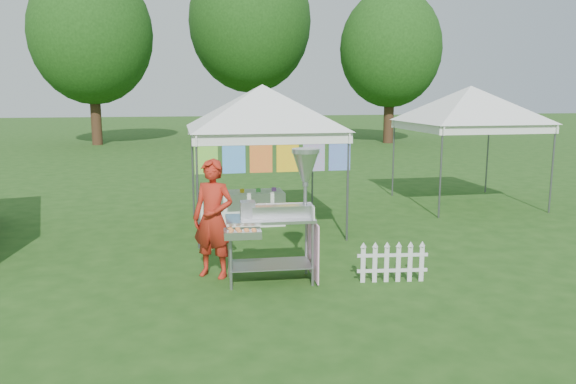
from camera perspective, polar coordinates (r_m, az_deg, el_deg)
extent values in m
plane|color=#1F4714|center=(8.74, 1.03, -8.88)|extent=(120.00, 120.00, 0.00)
cylinder|color=#59595E|center=(10.31, -9.17, -0.03)|extent=(0.04, 0.04, 2.10)
cylinder|color=#59595E|center=(10.79, 6.07, 0.49)|extent=(0.04, 0.04, 2.10)
cylinder|color=#59595E|center=(13.12, -9.65, 2.12)|extent=(0.04, 0.04, 2.10)
cylinder|color=#59595E|center=(13.50, 2.50, 2.47)|extent=(0.04, 0.04, 2.10)
cube|color=white|center=(10.34, -1.40, 5.43)|extent=(3.00, 0.03, 0.22)
cube|color=white|center=(13.14, -3.54, 6.42)|extent=(3.00, 0.03, 0.22)
pyramid|color=white|center=(11.71, -2.63, 10.87)|extent=(4.24, 4.24, 0.90)
cylinder|color=#59595E|center=(10.33, -1.40, 5.87)|extent=(3.00, 0.03, 0.03)
cube|color=green|center=(10.22, -8.32, 3.75)|extent=(0.42, 0.01, 0.70)
cube|color=blue|center=(10.26, -5.53, 3.84)|extent=(0.42, 0.01, 0.70)
cube|color=red|center=(10.32, -2.76, 3.91)|extent=(0.42, 0.01, 0.70)
cube|color=orange|center=(10.41, -0.03, 3.97)|extent=(0.42, 0.01, 0.70)
cube|color=#35CAC4|center=(10.52, 2.65, 4.03)|extent=(0.42, 0.01, 0.70)
cube|color=purple|center=(10.65, 5.27, 4.07)|extent=(0.42, 0.01, 0.70)
cylinder|color=#59595E|center=(13.16, 15.24, 1.92)|extent=(0.04, 0.04, 2.10)
cylinder|color=#59595E|center=(14.64, 25.26, 2.11)|extent=(0.04, 0.04, 2.10)
cylinder|color=#59595E|center=(15.73, 10.66, 3.40)|extent=(0.04, 0.04, 2.10)
cylinder|color=#59595E|center=(16.99, 19.60, 3.47)|extent=(0.04, 0.04, 2.10)
cube|color=white|center=(13.76, 20.76, 5.95)|extent=(3.00, 0.03, 0.22)
cube|color=white|center=(16.23, 15.46, 6.78)|extent=(3.00, 0.03, 0.22)
pyramid|color=white|center=(14.95, 18.10, 10.23)|extent=(4.24, 4.24, 0.90)
cylinder|color=#59595E|center=(13.75, 20.78, 6.28)|extent=(3.00, 0.03, 0.03)
cylinder|color=#352413|center=(32.36, -18.97, 8.05)|extent=(0.56, 0.56, 3.96)
ellipsoid|color=#255B19|center=(32.49, -19.37, 14.88)|extent=(6.40, 6.40, 7.36)
cylinder|color=#352413|center=(36.39, -3.78, 9.44)|extent=(0.56, 0.56, 4.84)
ellipsoid|color=#255B19|center=(36.64, -3.87, 16.85)|extent=(7.60, 7.60, 8.74)
cylinder|color=#352413|center=(32.31, 10.21, 8.05)|extent=(0.56, 0.56, 3.52)
ellipsoid|color=#255B19|center=(32.38, 10.40, 14.14)|extent=(5.60, 5.60, 6.44)
cylinder|color=gray|center=(8.20, -5.84, -6.61)|extent=(0.05, 0.05, 0.98)
cylinder|color=gray|center=(8.33, 2.54, -6.30)|extent=(0.05, 0.05, 0.98)
cylinder|color=gray|center=(8.73, -6.00, -5.57)|extent=(0.05, 0.05, 0.98)
cylinder|color=gray|center=(8.86, 1.87, -5.30)|extent=(0.05, 0.05, 0.98)
cube|color=gray|center=(8.57, -1.83, -7.35)|extent=(1.27, 0.69, 0.02)
cube|color=#B7B7BC|center=(8.39, -1.85, -2.72)|extent=(1.34, 0.72, 0.04)
cube|color=#B7B7BC|center=(8.44, -0.57, -1.92)|extent=(0.94, 0.32, 0.16)
cube|color=gray|center=(8.38, -4.12, -1.76)|extent=(0.23, 0.25, 0.24)
cylinder|color=gray|center=(8.42, 1.78, 0.73)|extent=(0.06, 0.06, 0.98)
cone|color=#B7B7BC|center=(8.38, 1.79, 2.57)|extent=(0.41, 0.41, 0.44)
cylinder|color=#B7B7BC|center=(8.35, 1.79, 4.20)|extent=(0.44, 0.44, 0.07)
cube|color=#B7B7BC|center=(7.98, -4.64, -4.23)|extent=(0.54, 0.35, 0.11)
cube|color=#FFABD4|center=(8.61, 2.59, -5.77)|extent=(0.07, 0.82, 0.88)
cube|color=white|center=(8.15, 2.58, -2.16)|extent=(0.02, 0.15, 0.20)
imported|color=#A62214|center=(8.72, -7.62, -2.70)|extent=(0.80, 0.73, 1.85)
cube|color=silver|center=(8.60, 7.63, -7.33)|extent=(0.07, 0.03, 0.56)
cube|color=silver|center=(8.63, 8.81, -7.28)|extent=(0.07, 0.03, 0.56)
cube|color=silver|center=(8.68, 9.98, -7.24)|extent=(0.07, 0.03, 0.56)
cube|color=silver|center=(8.72, 11.13, -7.19)|extent=(0.07, 0.03, 0.56)
cube|color=silver|center=(8.77, 12.28, -7.13)|extent=(0.07, 0.03, 0.56)
cube|color=silver|center=(8.82, 13.41, -7.08)|extent=(0.07, 0.03, 0.56)
cube|color=silver|center=(8.73, 10.53, -7.84)|extent=(1.07, 0.16, 0.05)
cube|color=silver|center=(8.66, 10.59, -6.33)|extent=(1.07, 0.16, 0.05)
cube|color=white|center=(12.20, -4.71, -1.66)|extent=(1.80, 0.70, 0.72)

